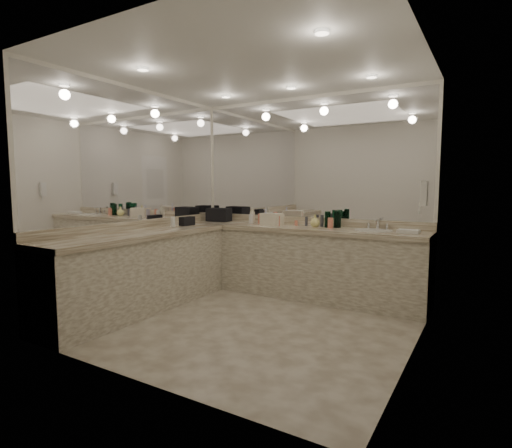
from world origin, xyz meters
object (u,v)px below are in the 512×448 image
Objects in this scene: hand_towel at (409,231)px; black_toiletry_bag at (219,215)px; wall_phone at (424,193)px; soap_bottle_b at (266,217)px; cream_cosmetic_case at (272,219)px; sink at (373,231)px; soap_bottle_c at (315,221)px; soap_bottle_a at (252,215)px.

black_toiletry_bag is at bearing 178.38° from hand_towel.
wall_phone is 1.06× the size of hand_towel.
black_toiletry_bag reaches higher than hand_towel.
soap_bottle_b is at bearing 166.82° from wall_phone.
black_toiletry_bag reaches higher than cream_cosmetic_case.
wall_phone is 1.15× the size of soap_bottle_b.
sink is 1.94× the size of hand_towel.
sink is 2.80× the size of soap_bottle_c.
cream_cosmetic_case is (-1.93, 0.46, -0.37)m from wall_phone.
soap_bottle_c is at bearing 20.31° from cream_cosmetic_case.
soap_bottle_c is at bearing 0.27° from black_toiletry_bag.
soap_bottle_b is 0.68m from soap_bottle_c.
sink is 1.34× the size of black_toiletry_bag.
wall_phone is at bearing -1.25° from cream_cosmetic_case.
soap_bottle_c reaches higher than sink.
soap_bottle_a is (-2.29, 0.57, -0.34)m from wall_phone.
wall_phone reaches higher than sink.
wall_phone is at bearing -39.57° from sink.
black_toiletry_bag is 2.64m from hand_towel.
wall_phone reaches higher than soap_bottle_b.
black_toiletry_bag is 1.16× the size of cream_cosmetic_case.
soap_bottle_b is (0.27, -0.09, -0.01)m from soap_bottle_a.
soap_bottle_c is (0.58, 0.08, -0.00)m from cream_cosmetic_case.
wall_phone is at bearing -21.91° from soap_bottle_c.
wall_phone is 0.73× the size of black_toiletry_bag.
wall_phone is 1.50m from soap_bottle_c.
wall_phone is at bearing -10.66° from black_toiletry_bag.
wall_phone is at bearing -65.80° from hand_towel.
soap_bottle_a is at bearing 166.06° from wall_phone.
soap_bottle_c is at bearing 175.92° from hand_towel.
soap_bottle_b reaches higher than sink.
soap_bottle_a is at bearing 177.65° from sink.
wall_phone is 2.91m from black_toiletry_bag.
hand_towel is (1.72, 0.00, -0.06)m from cream_cosmetic_case.
soap_bottle_a reaches higher than sink.
soap_bottle_a is (0.55, 0.03, 0.02)m from black_toiletry_bag.
sink is 1.43m from soap_bottle_b.
soap_bottle_c is at bearing 5.64° from soap_bottle_b.
soap_bottle_a reaches higher than black_toiletry_bag.
hand_towel is (2.64, -0.07, -0.07)m from black_toiletry_bag.
cream_cosmetic_case is (-1.32, -0.04, 0.09)m from sink.
hand_towel is 1.02× the size of soap_bottle_a.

